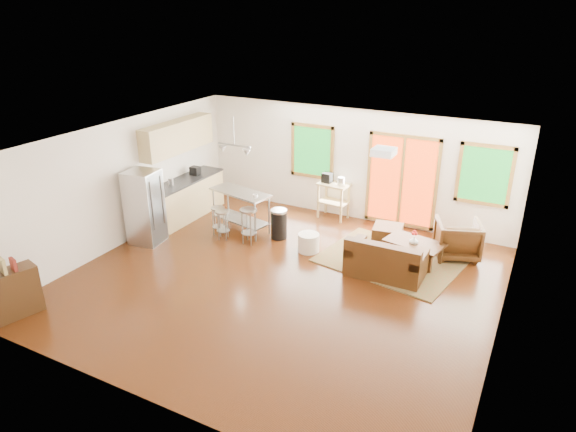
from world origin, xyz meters
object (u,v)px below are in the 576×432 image
at_px(rug, 390,260).
at_px(ottoman, 387,235).
at_px(loveseat, 385,262).
at_px(island, 241,204).
at_px(kitchen_cart, 333,188).
at_px(armchair, 458,237).
at_px(refrigerator, 145,207).
at_px(coffee_table, 414,244).

xyz_separation_m(rug, ottoman, (-0.30, 0.75, 0.19)).
bearing_deg(ottoman, loveseat, -74.50).
xyz_separation_m(island, kitchen_cart, (1.56, 1.58, 0.12)).
height_order(armchair, ottoman, armchair).
xyz_separation_m(loveseat, armchair, (1.03, 1.45, 0.13)).
bearing_deg(refrigerator, kitchen_cart, 37.10).
distance_m(rug, island, 3.51).
xyz_separation_m(rug, refrigerator, (-4.90, -1.53, 0.78)).
xyz_separation_m(rug, kitchen_cart, (-1.90, 1.52, 0.73)).
bearing_deg(rug, kitchen_cart, 141.45).
relative_size(ottoman, island, 0.39).
distance_m(loveseat, coffee_table, 0.88).
xyz_separation_m(loveseat, coffee_table, (0.33, 0.81, 0.08)).
bearing_deg(coffee_table, loveseat, -112.03).
height_order(rug, kitchen_cart, kitchen_cart).
height_order(coffee_table, armchair, armchair).
distance_m(ottoman, refrigerator, 5.17).
xyz_separation_m(rug, island, (-3.46, -0.06, 0.61)).
distance_m(refrigerator, kitchen_cart, 4.27).
distance_m(coffee_table, island, 3.88).
height_order(ottoman, kitchen_cart, kitchen_cart).
distance_m(rug, coffee_table, 0.58).
height_order(island, kitchen_cart, kitchen_cart).
height_order(loveseat, armchair, armchair).
bearing_deg(armchair, ottoman, -17.67).
bearing_deg(ottoman, refrigerator, -153.59).
bearing_deg(coffee_table, armchair, 42.19).
xyz_separation_m(armchair, island, (-4.57, -0.87, 0.20)).
height_order(armchair, refrigerator, refrigerator).
height_order(coffee_table, refrigerator, refrigerator).
height_order(ottoman, refrigerator, refrigerator).
bearing_deg(loveseat, rug, 97.00).
distance_m(ottoman, island, 3.29).
relative_size(ottoman, kitchen_cart, 0.55).
height_order(rug, ottoman, ottoman).
xyz_separation_m(armchair, refrigerator, (-6.01, -2.34, 0.37)).
distance_m(rug, ottoman, 0.83).
xyz_separation_m(rug, coffee_table, (0.41, 0.18, 0.37)).
relative_size(rug, island, 1.69).
relative_size(island, kitchen_cart, 1.40).
bearing_deg(rug, island, -178.97).
relative_size(rug, armchair, 3.03).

